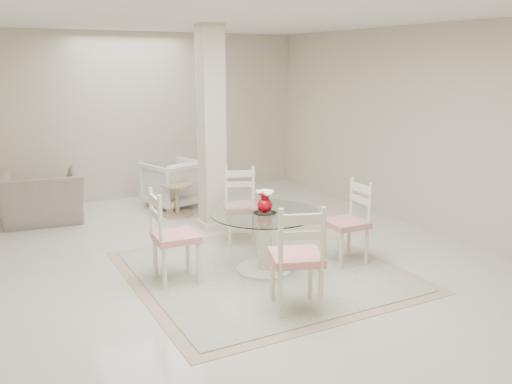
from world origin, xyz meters
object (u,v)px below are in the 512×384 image
red_vase (265,201)px  side_table (177,201)px  dining_chair_south (298,251)px  recliner_taupe (42,197)px  column (211,129)px  dining_chair_west (169,230)px  dining_table (265,242)px  armchair_white (173,184)px  dining_chair_north (241,200)px  dining_chair_east (351,216)px

red_vase → side_table: size_ratio=0.52×
dining_chair_south → recliner_taupe: size_ratio=1.01×
column → red_vase: 1.87m
dining_chair_west → dining_table: bearing=-97.7°
dining_table → dining_chair_south: 1.05m
red_vase → recliner_taupe: 3.68m
dining_chair_south → armchair_white: 4.09m
dining_table → red_vase: red_vase is taller
red_vase → dining_chair_north: dining_chair_north is taller
red_vase → side_table: bearing=91.6°
dining_chair_north → recliner_taupe: bearing=153.2°
dining_table → armchair_white: armchair_white is taller
dining_chair_east → recliner_taupe: dining_chair_east is taller
dining_chair_west → red_vase: bearing=-97.8°
side_table → dining_chair_east: bearing=-68.8°
recliner_taupe → armchair_white: size_ratio=1.38×
dining_chair_south → dining_chair_north: bearing=-82.4°
dining_chair_north → side_table: dining_chair_north is taller
dining_chair_east → dining_chair_west: dining_chair_west is taller
dining_chair_south → dining_chair_west: bearing=-36.9°
column → dining_chair_south: 2.90m
armchair_white → side_table: 0.54m
dining_chair_east → dining_chair_north: (-0.79, 1.19, 0.01)m
dining_chair_east → armchair_white: (-0.94, 3.26, -0.18)m
column → dining_chair_south: (-0.37, -2.77, -0.76)m
dining_table → dining_chair_south: bearing=-101.9°
armchair_white → side_table: size_ratio=1.68×
dining_chair_east → dining_chair_north: bearing=-144.2°
dining_table → dining_chair_south: size_ratio=1.03×
red_vase → dining_chair_east: dining_chair_east is taller
dining_chair_east → recliner_taupe: bearing=-137.1°
dining_chair_north → side_table: 1.63m
dining_chair_west → dining_chair_south: 1.43m
column → dining_table: (-0.16, -1.77, -1.01)m
dining_chair_south → armchair_white: (0.27, 4.07, -0.23)m
dining_chair_east → armchair_white: 3.40m
dining_chair_west → recliner_taupe: 3.08m
column → recliner_taupe: 2.64m
dining_chair_west → dining_chair_south: (0.79, -1.19, 0.02)m
column → red_vase: column is taller
column → dining_chair_north: 1.11m
dining_chair_west → dining_chair_east: bearing=-97.7°
dining_chair_east → dining_table: bearing=-98.6°
dining_chair_east → side_table: bearing=-156.6°
column → side_table: size_ratio=5.61×
red_vase → recliner_taupe: (-1.87, 3.14, -0.44)m
dining_table → dining_chair_north: bearing=78.1°
recliner_taupe → red_vase: bearing=127.2°
dining_table → recliner_taupe: recliner_taupe is taller
column → dining_chair_south: size_ratio=2.40×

